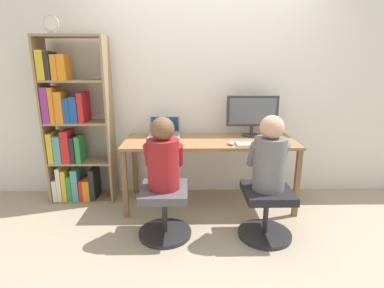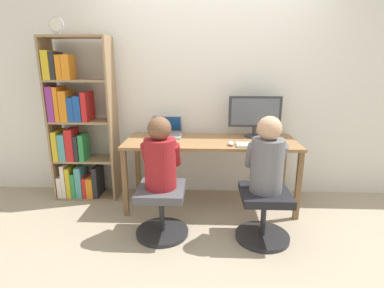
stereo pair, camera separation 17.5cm
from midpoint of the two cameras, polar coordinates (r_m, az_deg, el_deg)
ground_plane at (r=3.18m, az=2.04°, el=-13.94°), size 14.00×14.00×0.00m
wall_back at (r=3.53m, az=1.60°, el=11.15°), size 10.00×0.05×2.60m
desk at (r=3.24m, az=1.84°, el=-0.52°), size 1.83×0.68×0.75m
desktop_monitor at (r=3.39m, az=9.97°, el=5.53°), size 0.58×0.21×0.45m
laptop at (r=3.39m, az=-6.74°, el=2.25°), size 0.35×0.33×0.23m
keyboard at (r=3.05m, az=10.55°, el=-0.01°), size 0.40×0.17×0.03m
computer_mouse_by_keyboard at (r=3.03m, az=5.79°, el=0.21°), size 0.06×0.10×0.04m
office_chair_left at (r=2.82m, az=12.20°, el=-12.07°), size 0.49×0.49×0.47m
office_chair_right at (r=2.80m, az=-7.09°, el=-12.07°), size 0.49×0.49×0.47m
person_at_monitor at (r=2.64m, az=12.77°, el=-2.42°), size 0.34×0.31×0.66m
person_at_laptop at (r=2.62m, az=-7.42°, el=-2.53°), size 0.34×0.30×0.64m
bookshelf at (r=3.61m, az=-23.33°, el=2.32°), size 0.71×0.32×1.83m
desk_clock at (r=3.51m, az=-26.65°, el=19.74°), size 0.15×0.03×0.17m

